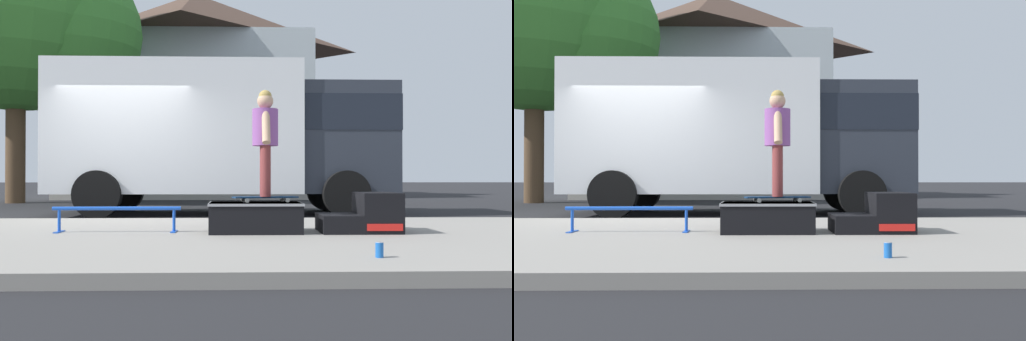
% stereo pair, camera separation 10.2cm
% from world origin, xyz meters
% --- Properties ---
extents(ground_plane, '(140.00, 140.00, 0.00)m').
position_xyz_m(ground_plane, '(0.00, 0.00, 0.00)').
color(ground_plane, black).
extents(sidewalk_slab, '(50.00, 5.00, 0.12)m').
position_xyz_m(sidewalk_slab, '(0.00, -3.00, 0.06)').
color(sidewalk_slab, gray).
rests_on(sidewalk_slab, ground).
extents(skate_box, '(1.10, 0.72, 0.35)m').
position_xyz_m(skate_box, '(2.37, -2.77, 0.31)').
color(skate_box, black).
rests_on(skate_box, sidewalk_slab).
extents(kicker_ramp, '(0.93, 0.71, 0.47)m').
position_xyz_m(kicker_ramp, '(3.69, -2.77, 0.31)').
color(kicker_ramp, black).
rests_on(kicker_ramp, sidewalk_slab).
extents(grind_rail, '(1.52, 0.28, 0.30)m').
position_xyz_m(grind_rail, '(0.72, -2.72, 0.35)').
color(grind_rail, blue).
rests_on(grind_rail, sidewalk_slab).
extents(skateboard, '(0.81, 0.38, 0.07)m').
position_xyz_m(skateboard, '(2.49, -2.72, 0.53)').
color(skateboard, navy).
rests_on(skateboard, skate_box).
extents(skater_kid, '(0.31, 0.66, 1.28)m').
position_xyz_m(skater_kid, '(2.49, -2.72, 1.29)').
color(skater_kid, brown).
rests_on(skater_kid, skateboard).
extents(soda_can, '(0.07, 0.07, 0.13)m').
position_xyz_m(soda_can, '(3.32, -4.84, 0.18)').
color(soda_can, '#1959B2').
rests_on(soda_can, sidewalk_slab).
extents(box_truck, '(6.91, 2.63, 3.05)m').
position_xyz_m(box_truck, '(1.90, 2.20, 1.70)').
color(box_truck, white).
rests_on(box_truck, ground).
extents(street_tree_main, '(6.88, 6.26, 9.01)m').
position_xyz_m(street_tree_main, '(-4.12, 7.21, 5.70)').
color(street_tree_main, brown).
rests_on(street_tree_main, ground).
extents(house_behind, '(9.54, 8.23, 8.40)m').
position_xyz_m(house_behind, '(0.35, 13.28, 4.24)').
color(house_behind, silver).
rests_on(house_behind, ground).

